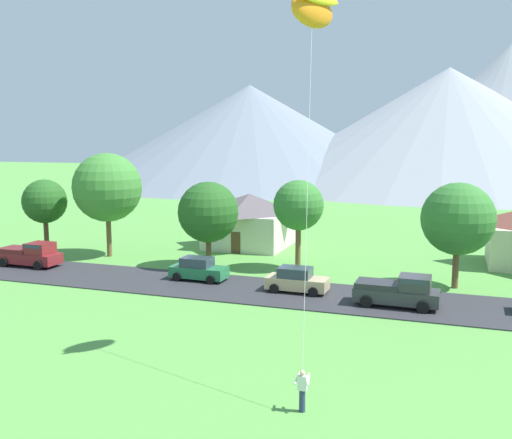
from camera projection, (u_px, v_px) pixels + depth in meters
The scene contains 15 objects.
road_strip at pixel (302, 294), 38.80m from camera, with size 160.00×6.98×0.08m, color #2D2D33.
mountain_far_east_ridge at pixel (250, 134), 135.96m from camera, with size 81.19×81.19×22.86m, color slate.
mountain_far_west_ridge at pixel (447, 127), 126.00m from camera, with size 87.34×87.34×25.71m, color #8E939E.
mountain_east_ridge at pixel (509, 114), 130.89m from camera, with size 70.28×70.28×31.81m, color #8E939E.
house_left_center at pixel (249, 219), 55.86m from camera, with size 7.88×8.05×5.17m.
tree_left_of_center at pixel (299, 206), 45.56m from camera, with size 4.01×4.01×7.24m.
tree_center at pixel (45, 202), 52.27m from camera, with size 4.00×4.00×6.80m.
tree_right_of_center at pixel (458, 219), 39.95m from camera, with size 5.08×5.08×7.48m.
tree_near_right at pixel (107, 188), 50.67m from camera, with size 6.08×6.08×9.23m.
tree_far_right at pixel (208, 212), 46.49m from camera, with size 4.94×4.94×7.04m.
parked_car_tan_west_end at pixel (297, 280), 39.29m from camera, with size 4.22×2.12×1.68m.
parked_car_green_mid_west at pixel (198, 269), 42.57m from camera, with size 4.22×2.12×1.68m.
pickup_truck_charcoal_west_side at pixel (399, 291), 35.85m from camera, with size 5.24×2.40×1.99m.
pickup_truck_maroon_east_side at pixel (31, 254), 47.13m from camera, with size 5.20×2.33×1.99m.
kite_flyer_with_kite at pixel (313, 20), 25.22m from camera, with size 2.51×6.96×16.92m.
Camera 1 is at (9.34, -7.80, 10.50)m, focal length 40.34 mm.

